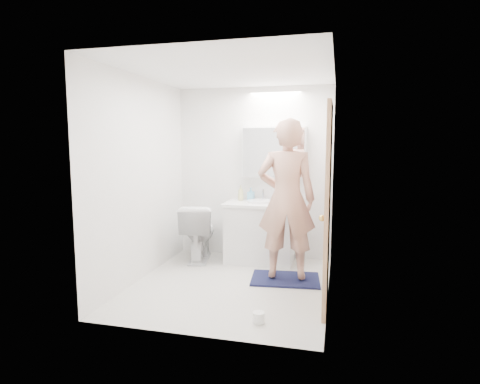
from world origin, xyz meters
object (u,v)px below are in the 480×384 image
(medicine_cabinet, at_px, (274,152))
(toilet_paper_roll, at_px, (258,317))
(toilet, at_px, (199,232))
(soap_bottle_a, at_px, (241,193))
(toothbrush_cup, at_px, (277,199))
(soap_bottle_b, at_px, (251,194))
(person, at_px, (286,199))
(vanity_cabinet, at_px, (260,234))

(medicine_cabinet, xyz_separation_m, toilet_paper_roll, (0.21, -2.05, -1.45))
(toilet, relative_size, soap_bottle_a, 3.70)
(toothbrush_cup, bearing_deg, soap_bottle_b, 176.98)
(toilet, relative_size, toilet_paper_roll, 7.19)
(medicine_cabinet, xyz_separation_m, soap_bottle_a, (-0.46, -0.06, -0.57))
(toothbrush_cup, bearing_deg, person, -74.20)
(person, xyz_separation_m, soap_bottle_a, (-0.75, 0.81, -0.05))
(person, relative_size, soap_bottle_a, 8.68)
(vanity_cabinet, distance_m, toilet_paper_roll, 1.91)
(toilet_paper_roll, bearing_deg, person, 85.74)
(vanity_cabinet, relative_size, toothbrush_cup, 10.12)
(soap_bottle_a, distance_m, toilet_paper_roll, 2.28)
(soap_bottle_b, xyz_separation_m, toilet_paper_roll, (0.52, -2.02, -0.86))
(person, distance_m, toilet_paper_roll, 1.50)
(soap_bottle_b, bearing_deg, person, -53.98)
(toilet_paper_roll, bearing_deg, vanity_cabinet, 100.87)
(toothbrush_cup, relative_size, toilet_paper_roll, 0.81)
(vanity_cabinet, xyz_separation_m, toilet_paper_roll, (0.35, -1.84, -0.34))
(toothbrush_cup, height_order, toilet_paper_roll, toothbrush_cup)
(vanity_cabinet, relative_size, soap_bottle_b, 4.94)
(toilet_paper_roll, bearing_deg, soap_bottle_b, 104.50)
(toilet, xyz_separation_m, soap_bottle_b, (0.68, 0.30, 0.52))
(medicine_cabinet, height_order, soap_bottle_a, medicine_cabinet)
(soap_bottle_a, bearing_deg, vanity_cabinet, -25.94)
(soap_bottle_b, relative_size, toilet_paper_roll, 1.66)
(person, bearing_deg, soap_bottle_a, -53.30)
(vanity_cabinet, height_order, toilet, toilet)
(toilet, distance_m, soap_bottle_a, 0.80)
(vanity_cabinet, bearing_deg, medicine_cabinet, 54.94)
(vanity_cabinet, xyz_separation_m, toilet, (-0.85, -0.11, 0.01))
(medicine_cabinet, distance_m, person, 1.06)
(vanity_cabinet, height_order, soap_bottle_b, soap_bottle_b)
(vanity_cabinet, distance_m, toilet, 0.86)
(toilet, relative_size, person, 0.43)
(medicine_cabinet, relative_size, toilet, 1.11)
(medicine_cabinet, height_order, person, person)
(toilet, xyz_separation_m, soap_bottle_a, (0.54, 0.27, 0.53))
(person, bearing_deg, toothbrush_cup, -80.29)
(person, height_order, toothbrush_cup, person)
(medicine_cabinet, relative_size, person, 0.47)
(toilet, bearing_deg, person, 146.11)
(medicine_cabinet, relative_size, soap_bottle_b, 4.83)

